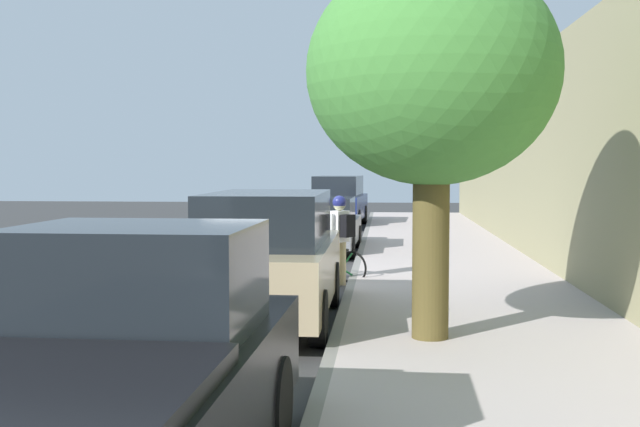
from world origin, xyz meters
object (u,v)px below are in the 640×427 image
object	(u,v)px
parked_pickup_black_second	(96,397)
cyclist_with_backpack	(340,230)
bicycle_at_curb	(331,265)
parked_sedan_grey_far	(324,226)
street_tree_mid_block	(432,75)
parked_suv_dark_blue_farthest	(339,201)
parked_suv_tan_mid	(268,256)

from	to	relation	value
parked_pickup_black_second	cyclist_with_backpack	size ratio (longest dim) A/B	2.96
bicycle_at_curb	parked_pickup_black_second	bearing A→B (deg)	-93.91
parked_sedan_grey_far	street_tree_mid_block	bearing A→B (deg)	-78.49
parked_suv_dark_blue_farthest	cyclist_with_backpack	distance (m)	14.94
parked_pickup_black_second	bicycle_at_curb	distance (m)	10.97
cyclist_with_backpack	street_tree_mid_block	bearing A→B (deg)	-74.41
parked_suv_tan_mid	street_tree_mid_block	bearing A→B (deg)	-33.02
parked_pickup_black_second	parked_suv_dark_blue_farthest	size ratio (longest dim) A/B	1.11
parked_sedan_grey_far	cyclist_with_backpack	bearing A→B (deg)	-82.32
cyclist_with_backpack	street_tree_mid_block	size ratio (longest dim) A/B	0.37
parked_suv_tan_mid	parked_sedan_grey_far	bearing A→B (deg)	89.43
parked_suv_tan_mid	parked_suv_dark_blue_farthest	bearing A→B (deg)	90.24
parked_sedan_grey_far	street_tree_mid_block	world-z (taller)	street_tree_mid_block
parked_suv_tan_mid	cyclist_with_backpack	bearing A→B (deg)	76.90
parked_pickup_black_second	bicycle_at_curb	bearing A→B (deg)	86.09
parked_suv_tan_mid	bicycle_at_curb	xyz separation A→B (m)	(0.65, 4.21, -0.66)
parked_suv_tan_mid	cyclist_with_backpack	size ratio (longest dim) A/B	2.62
cyclist_with_backpack	bicycle_at_curb	bearing A→B (deg)	115.25
parked_sedan_grey_far	bicycle_at_curb	size ratio (longest dim) A/B	2.95
bicycle_at_curb	parked_suv_dark_blue_farthest	bearing A→B (deg)	92.90
bicycle_at_curb	street_tree_mid_block	xyz separation A→B (m)	(1.69, -5.73, 3.18)
parked_pickup_black_second	parked_sedan_grey_far	xyz separation A→B (m)	(0.19, 16.25, -0.15)
parked_suv_dark_blue_farthest	street_tree_mid_block	size ratio (longest dim) A/B	0.99
parked_suv_tan_mid	parked_suv_dark_blue_farthest	size ratio (longest dim) A/B	0.98
parked_pickup_black_second	parked_suv_dark_blue_farthest	bearing A→B (deg)	89.96
parked_pickup_black_second	parked_sedan_grey_far	bearing A→B (deg)	89.34
parked_sedan_grey_far	bicycle_at_curb	distance (m)	5.35
parked_suv_tan_mid	bicycle_at_curb	size ratio (longest dim) A/B	3.12
parked_suv_tan_mid	parked_suv_dark_blue_farthest	world-z (taller)	same
parked_suv_tan_mid	parked_sedan_grey_far	world-z (taller)	parked_suv_tan_mid
bicycle_at_curb	cyclist_with_backpack	size ratio (longest dim) A/B	0.84
bicycle_at_curb	street_tree_mid_block	bearing A→B (deg)	-73.58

